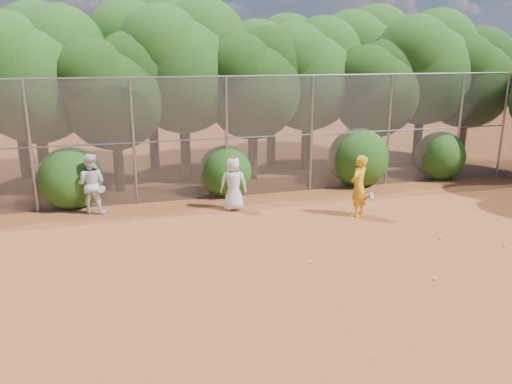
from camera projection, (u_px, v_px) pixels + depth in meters
name	position (u px, v px, depth m)	size (l,w,h in m)	color
ground	(326.00, 262.00, 11.71)	(80.00, 80.00, 0.00)	brown
fence_back	(253.00, 135.00, 16.67)	(20.05, 0.09, 4.03)	gray
tree_1	(36.00, 70.00, 16.65)	(4.64, 4.03, 6.35)	black
tree_2	(114.00, 88.00, 16.81)	(3.99, 3.47, 5.47)	black
tree_3	(184.00, 62.00, 18.19)	(4.89, 4.26, 6.70)	black
tree_4	(254.00, 80.00, 18.46)	(4.19, 3.64, 5.73)	black
tree_5	(309.00, 70.00, 19.79)	(4.51, 3.92, 6.17)	black
tree_6	(377.00, 86.00, 19.67)	(3.86, 3.36, 5.29)	black
tree_7	(425.00, 64.00, 20.68)	(4.77, 4.14, 6.53)	black
tree_8	(469.00, 75.00, 21.05)	(4.25, 3.70, 5.82)	black
tree_9	(14.00, 63.00, 18.47)	(4.83, 4.20, 6.62)	black
tree_10	(151.00, 55.00, 19.90)	(5.15, 4.48, 7.06)	black
tree_11	(273.00, 66.00, 20.98)	(4.64, 4.03, 6.35)	black
tree_12	(363.00, 57.00, 22.63)	(5.02, 4.37, 6.88)	black
bush_0	(70.00, 175.00, 15.68)	(2.00, 2.00, 2.00)	#1D4711
bush_1	(225.00, 169.00, 17.03)	(1.80, 1.80, 1.80)	#1D4711
bush_2	(358.00, 155.00, 18.30)	(2.20, 2.20, 2.20)	#1D4711
bush_3	(440.00, 154.00, 19.27)	(1.90, 1.90, 1.90)	#1D4711
player_yellow	(359.00, 186.00, 14.76)	(0.92, 0.74, 1.84)	gold
player_teen	(233.00, 184.00, 15.34)	(0.91, 0.69, 1.70)	silver
player_white	(91.00, 184.00, 15.04)	(1.05, 0.91, 1.83)	silver
ball_0	(440.00, 238.00, 13.10)	(0.07, 0.07, 0.07)	#B9E129
ball_1	(362.00, 215.00, 14.91)	(0.07, 0.07, 0.07)	#B9E129
ball_2	(435.00, 279.00, 10.73)	(0.07, 0.07, 0.07)	#B9E129
ball_3	(504.00, 246.00, 12.58)	(0.07, 0.07, 0.07)	#B9E129
ball_4	(310.00, 263.00, 11.57)	(0.07, 0.07, 0.07)	#B9E129
ball_5	(348.00, 213.00, 15.12)	(0.07, 0.07, 0.07)	#B9E129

